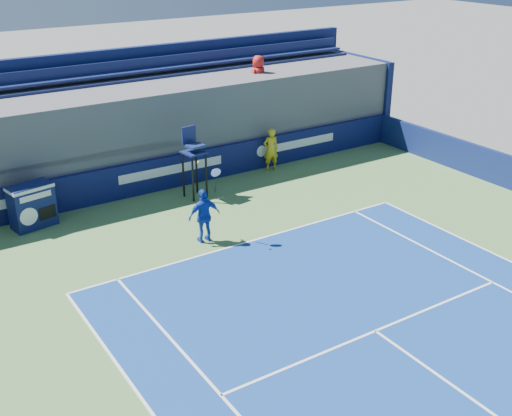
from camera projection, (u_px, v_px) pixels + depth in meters
ball_person at (271, 149)px, 24.39m from camera, size 0.67×0.51×1.65m
back_hoarding at (171, 172)px, 22.81m from camera, size 20.40×0.21×1.20m
match_clock at (32, 205)px, 19.73m from camera, size 1.43×0.96×1.40m
umpire_chair at (193, 155)px, 21.66m from camera, size 0.79×0.79×2.48m
tennis_player at (204, 216)px, 18.74m from camera, size 1.00×0.50×2.57m
stadium_seating at (145, 125)px, 23.89m from camera, size 21.00×4.05×4.40m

